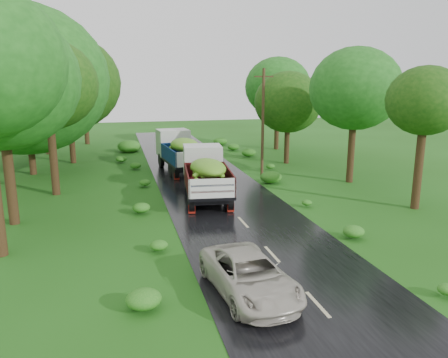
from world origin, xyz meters
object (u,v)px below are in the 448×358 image
object	(u,v)px
car	(249,275)
utility_pole	(263,122)
truck_far	(180,149)
truck_near	(206,172)

from	to	relation	value
car	utility_pole	distance (m)	17.92
truck_far	car	xyz separation A→B (m)	(-0.67, -19.59, -0.95)
truck_near	car	xyz separation A→B (m)	(-0.99, -11.58, -0.90)
utility_pole	truck_far	bearing A→B (deg)	167.11
truck_near	truck_far	distance (m)	8.02
car	utility_pole	size ratio (longest dim) A/B	0.62
truck_near	utility_pole	world-z (taller)	utility_pole
truck_far	utility_pole	bearing A→B (deg)	-35.15
truck_far	utility_pole	xyz separation A→B (m)	(5.40, -3.02, 2.19)
car	truck_far	bearing A→B (deg)	81.93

